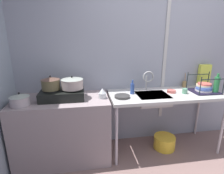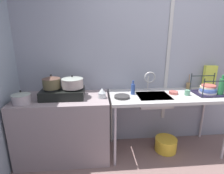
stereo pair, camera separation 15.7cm
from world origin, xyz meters
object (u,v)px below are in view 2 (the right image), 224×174
pot_on_left_burner (52,82)px  utensil_jar (189,85)px  pot_beside_stove (21,98)px  bottle_by_rack (221,87)px  bucket_on_floor (166,144)px  bottle_by_sink (133,89)px  small_bowl_on_drainboard (173,93)px  pot_on_right_burner (72,82)px  faucet (150,78)px  dish_rack (208,90)px  cup_by_rack (187,93)px  sink_basin (153,100)px  stove (63,93)px  frying_pan (122,97)px  cereal_box (209,77)px  percolator (102,93)px

pot_on_left_burner → utensil_jar: 2.00m
pot_beside_stove → bottle_by_rack: 2.58m
bottle_by_rack → bucket_on_floor: 1.12m
pot_on_left_burner → bottle_by_sink: 1.08m
small_bowl_on_drainboard → pot_on_right_burner: bearing=-179.1°
faucet → dish_rack: bearing=-10.2°
cup_by_rack → bottle_by_rack: size_ratio=0.26×
cup_by_rack → sink_basin: bearing=176.9°
stove → faucet: faucet is taller
bottle_by_rack → bucket_on_floor: bottle_by_rack is taller
pot_beside_stove → small_bowl_on_drainboard: bearing=5.3°
frying_pan → utensil_jar: utensil_jar is taller
stove → pot_on_left_burner: 0.20m
dish_rack → bucket_on_floor: bearing=-178.4°
pot_beside_stove → cereal_box: (2.62, 0.42, 0.10)m
cup_by_rack → cereal_box: (0.50, 0.31, 0.14)m
cup_by_rack → pot_beside_stove: bearing=-177.0°
bottle_by_rack → faucet: bearing=167.1°
bottle_by_sink → percolator: bearing=-165.1°
pot_beside_stove → dish_rack: 2.45m
stove → pot_beside_stove: (-0.46, -0.16, 0.01)m
cereal_box → bucket_on_floor: 1.22m
pot_on_left_burner → cup_by_rack: (1.80, -0.05, -0.18)m
small_bowl_on_drainboard → bottle_by_sink: (-0.57, 0.03, 0.06)m
bottle_by_rack → frying_pan: bearing=179.7°
utensil_jar → bottle_by_sink: bearing=-167.4°
faucet → utensil_jar: size_ratio=1.38×
bucket_on_floor → pot_on_right_burner: bearing=178.9°
sink_basin → dish_rack: dish_rack is taller
bottle_by_sink → utensil_jar: utensil_jar is taller
pot_beside_stove → cereal_box: cereal_box is taller
pot_on_right_burner → pot_beside_stove: bearing=-164.9°
stove → sink_basin: bearing=-1.1°
small_bowl_on_drainboard → cereal_box: cereal_box is taller
stove → faucet: size_ratio=1.82×
frying_pan → bottle_by_rack: bottle_by_rack is taller
bucket_on_floor → utensil_jar: bearing=35.8°
stove → pot_on_right_burner: (0.13, -0.00, 0.14)m
utensil_jar → frying_pan: bearing=-162.7°
frying_pan → faucet: bearing=26.3°
percolator → cereal_box: (1.66, 0.32, 0.11)m
bottle_by_rack → cup_by_rack: bearing=175.7°
sink_basin → pot_on_right_burner: bearing=178.8°
small_bowl_on_drainboard → pot_beside_stove: bearing=-174.7°
faucet → utensil_jar: 0.69m
pot_on_left_burner → dish_rack: size_ratio=0.62×
frying_pan → small_bowl_on_drainboard: small_bowl_on_drainboard is taller
percolator → bottle_by_rack: bearing=-0.9°
pot_on_left_burner → pot_on_right_burner: pot_on_left_burner is taller
frying_pan → cup_by_rack: cup_by_rack is taller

